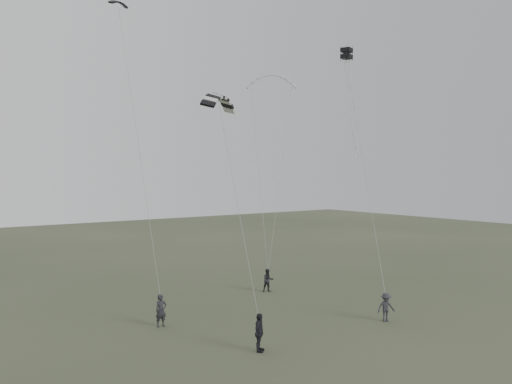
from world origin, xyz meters
TOP-DOWN VIEW (x-y plane):
  - ground at (0.00, 0.00)m, footprint 140.00×140.00m
  - flyer_left at (-5.79, 5.61)m, footprint 0.68×0.45m
  - flyer_right at (4.30, 8.80)m, footprint 0.99×0.89m
  - flyer_center at (-3.62, -0.93)m, footprint 1.15×1.06m
  - flyer_far at (5.44, -1.24)m, footprint 1.25×1.00m
  - kite_dark_small at (-5.97, 11.34)m, footprint 1.41×0.90m
  - kite_pale_large at (8.72, 14.13)m, footprint 4.39×3.74m
  - kite_striped at (-3.53, 2.91)m, footprint 3.15×2.59m
  - kite_box at (7.50, 4.06)m, footprint 0.88×0.90m

SIDE VIEW (x-z plane):
  - ground at x=0.00m, z-range 0.00..0.00m
  - flyer_right at x=4.30m, z-range 0.00..1.69m
  - flyer_far at x=5.44m, z-range 0.00..1.69m
  - flyer_left at x=-5.79m, z-range 0.00..1.85m
  - flyer_center at x=-3.62m, z-range 0.00..1.89m
  - kite_striped at x=-3.53m, z-range 12.29..13.67m
  - kite_box at x=7.50m, z-range 16.67..17.42m
  - kite_pale_large at x=8.72m, z-range 16.35..18.32m
  - kite_dark_small at x=-5.97m, z-range 19.59..20.16m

